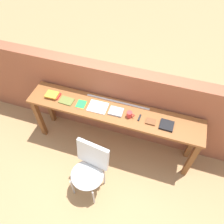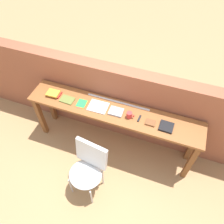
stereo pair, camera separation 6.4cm
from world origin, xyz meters
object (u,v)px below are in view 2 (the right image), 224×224
mug (129,115)px  multitool_folded (139,118)px  book_stack_leftmost (54,93)px  book_repair_rightmost (166,127)px  leather_journal_brown (150,123)px  book_open_centre (98,107)px  magazine_cycling (67,100)px  pamphlet_pile_colourful (82,104)px  chair_white_moulded (88,167)px

mug → multitool_folded: (0.13, 0.02, -0.04)m
book_stack_leftmost → multitool_folded: 1.30m
book_repair_rightmost → book_stack_leftmost: bearing=-179.3°
leather_journal_brown → multitool_folded: bearing=172.9°
book_open_centre → multitool_folded: size_ratio=2.41×
leather_journal_brown → book_repair_rightmost: bearing=1.6°
mug → multitool_folded: size_ratio=1.00×
magazine_cycling → pamphlet_pile_colourful: (0.23, 0.00, -0.00)m
multitool_folded → leather_journal_brown: size_ratio=0.85×
chair_white_moulded → book_stack_leftmost: size_ratio=4.51×
book_open_centre → magazine_cycling: bearing=-177.9°
mug → book_repair_rightmost: (0.50, 0.00, -0.03)m
magazine_cycling → multitool_folded: same height
pamphlet_pile_colourful → leather_journal_brown: bearing=-0.2°
mug → multitool_folded: 0.14m
pamphlet_pile_colourful → book_stack_leftmost: bearing=176.6°
book_stack_leftmost → multitool_folded: book_stack_leftmost is taller
multitool_folded → leather_journal_brown: leather_journal_brown is taller
magazine_cycling → mug: 0.93m
pamphlet_pile_colourful → book_open_centre: (0.24, 0.02, 0.00)m
leather_journal_brown → book_repair_rightmost: size_ratio=0.73×
book_open_centre → leather_journal_brown: (0.75, -0.03, 0.00)m
pamphlet_pile_colourful → book_open_centre: 0.24m
book_stack_leftmost → pamphlet_pile_colourful: 0.46m
magazine_cycling → mug: bearing=2.9°
multitool_folded → pamphlet_pile_colourful: bearing=-178.8°
book_open_centre → mug: bearing=-4.1°
book_stack_leftmost → book_open_centre: (0.70, -0.00, -0.02)m
multitool_folded → leather_journal_brown: (0.16, -0.02, 0.00)m
leather_journal_brown → pamphlet_pile_colourful: bearing=-179.7°
chair_white_moulded → mug: (0.33, 0.71, 0.40)m
pamphlet_pile_colourful → chair_white_moulded: bearing=-62.4°
magazine_cycling → leather_journal_brown: (1.22, 0.00, 0.00)m
book_stack_leftmost → multitool_folded: size_ratio=1.80×
leather_journal_brown → book_stack_leftmost: bearing=179.3°
chair_white_moulded → mug: size_ratio=8.10×
chair_white_moulded → book_repair_rightmost: book_repair_rightmost is taller
pamphlet_pile_colourful → mug: bearing=0.1°
multitool_folded → book_repair_rightmost: size_ratio=0.62×
book_repair_rightmost → chair_white_moulded: bearing=-137.6°
mug → book_open_centre: bearing=177.1°
magazine_cycling → mug: (0.93, 0.00, 0.04)m
magazine_cycling → multitool_folded: bearing=3.8°
pamphlet_pile_colourful → mug: 0.70m
book_stack_leftmost → book_open_centre: 0.70m
mug → book_repair_rightmost: 0.50m
multitool_folded → mug: bearing=-172.6°
magazine_cycling → multitool_folded: size_ratio=1.82×
chair_white_moulded → multitool_folded: multitool_folded is taller
book_open_centre → mug: 0.46m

